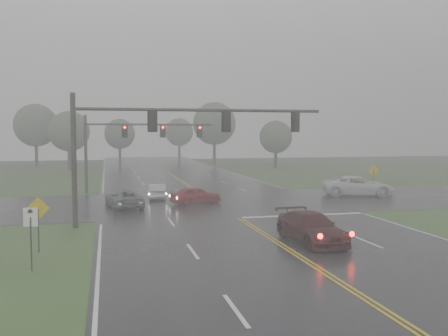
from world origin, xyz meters
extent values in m
plane|color=#324D21|center=(0.00, 0.00, 0.00)|extent=(180.00, 180.00, 0.00)
cube|color=black|center=(0.00, 20.00, 0.00)|extent=(18.00, 160.00, 0.02)
cube|color=black|center=(0.00, 22.00, 0.00)|extent=(120.00, 14.00, 0.02)
cube|color=silver|center=(4.50, 14.40, 0.00)|extent=(8.50, 0.50, 0.01)
imported|color=black|center=(1.66, 6.51, 0.00)|extent=(2.48, 5.34, 1.51)
imported|color=maroon|center=(-1.60, 21.49, 0.00)|extent=(4.27, 2.54, 1.36)
imported|color=#B3B6BB|center=(-4.26, 25.28, 0.00)|extent=(1.61, 3.94, 1.27)
imported|color=#595B61|center=(-7.16, 20.87, 0.00)|extent=(2.98, 5.13, 1.34)
imported|color=silver|center=(13.28, 23.27, 0.00)|extent=(6.82, 4.48, 1.74)
cylinder|color=black|center=(-10.20, 13.42, 3.94)|extent=(0.31, 0.31, 7.88)
cylinder|color=black|center=(-10.20, 13.42, 7.00)|extent=(0.20, 0.20, 0.88)
cylinder|color=black|center=(-2.58, 13.42, 6.95)|extent=(15.24, 0.20, 0.20)
cube|color=black|center=(-5.63, 13.42, 6.29)|extent=(0.37, 0.31, 1.15)
cube|color=black|center=(-5.63, 13.60, 6.29)|extent=(0.60, 0.03, 1.37)
cube|color=black|center=(-1.06, 13.42, 6.29)|extent=(0.37, 0.31, 1.15)
cube|color=black|center=(-1.06, 13.60, 6.29)|extent=(0.60, 0.03, 1.37)
cube|color=black|center=(3.52, 13.42, 6.29)|extent=(0.37, 0.31, 1.15)
cube|color=black|center=(3.52, 13.60, 6.29)|extent=(0.60, 0.03, 1.37)
cylinder|color=black|center=(-10.20, 30.39, 3.60)|extent=(0.28, 0.28, 7.20)
cylinder|color=black|center=(-10.20, 30.39, 6.40)|extent=(0.18, 0.18, 0.80)
cylinder|color=black|center=(-4.33, 30.39, 6.35)|extent=(11.73, 0.18, 0.18)
cube|color=black|center=(-6.68, 30.39, 5.75)|extent=(0.34, 0.28, 1.05)
cube|color=black|center=(-6.68, 30.55, 5.75)|extent=(0.55, 0.03, 1.25)
cylinder|color=#FF0C05|center=(-6.68, 30.23, 6.08)|extent=(0.22, 0.06, 0.22)
cube|color=black|center=(-3.16, 30.39, 5.75)|extent=(0.34, 0.28, 1.05)
cube|color=black|center=(-3.16, 30.55, 5.75)|extent=(0.55, 0.03, 1.25)
cylinder|color=#FF0C05|center=(-3.16, 30.23, 6.08)|extent=(0.22, 0.06, 0.22)
cube|color=black|center=(0.36, 30.39, 5.75)|extent=(0.34, 0.28, 1.05)
cube|color=black|center=(0.36, 30.55, 5.75)|extent=(0.55, 0.03, 1.25)
cylinder|color=#FF0C05|center=(0.36, 30.23, 6.08)|extent=(0.22, 0.06, 0.22)
cylinder|color=black|center=(-11.48, 7.51, 1.03)|extent=(0.07, 0.07, 2.06)
cube|color=gold|center=(-11.48, 7.54, 2.06)|extent=(1.07, 0.23, 1.08)
cylinder|color=black|center=(-11.35, 4.24, 1.09)|extent=(0.07, 0.07, 2.19)
cube|color=white|center=(-11.35, 4.27, 2.19)|extent=(0.57, 0.14, 0.76)
cube|color=black|center=(-11.35, 4.30, 2.19)|extent=(0.10, 0.04, 0.43)
cylinder|color=black|center=(15.16, 23.93, 1.09)|extent=(0.07, 0.07, 2.18)
cube|color=gold|center=(15.16, 23.96, 2.18)|extent=(1.15, 0.05, 1.15)
cylinder|color=#2D241D|center=(-13.74, 60.79, 1.69)|extent=(0.56, 0.56, 3.38)
sphere|color=#34472F|center=(-13.74, 60.79, 5.82)|extent=(6.01, 6.01, 6.01)
cylinder|color=#2D241D|center=(9.98, 68.41, 2.10)|extent=(0.56, 0.56, 4.19)
sphere|color=#34472F|center=(9.98, 68.41, 7.22)|extent=(7.45, 7.45, 7.45)
cylinder|color=#2D241D|center=(-5.97, 77.40, 1.57)|extent=(0.55, 0.55, 3.14)
sphere|color=#34472F|center=(-5.97, 77.40, 5.41)|extent=(5.58, 5.58, 5.58)
cylinder|color=#2D241D|center=(17.43, 57.34, 1.44)|extent=(0.52, 0.52, 2.88)
sphere|color=#34472F|center=(17.43, 57.34, 4.97)|extent=(5.13, 5.13, 5.13)
cylinder|color=#2D241D|center=(-19.66, 70.53, 1.99)|extent=(0.53, 0.53, 3.97)
sphere|color=#34472F|center=(-19.66, 70.53, 6.84)|extent=(7.06, 7.06, 7.06)
cylinder|color=#2D241D|center=(6.77, 89.13, 1.67)|extent=(0.55, 0.55, 3.35)
sphere|color=#34472F|center=(6.77, 89.13, 5.76)|extent=(5.95, 5.95, 5.95)
camera|label=1|loc=(-8.34, -16.71, 5.54)|focal=40.00mm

